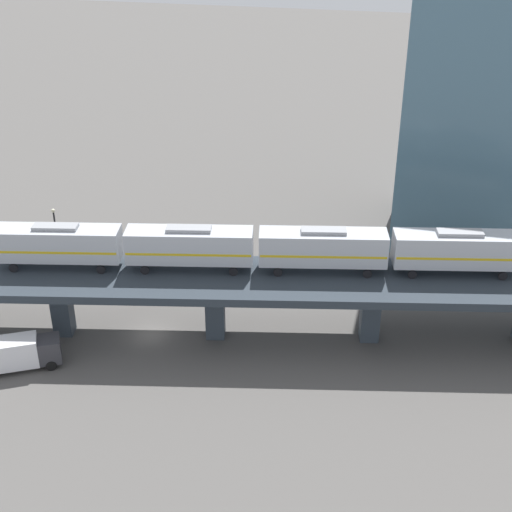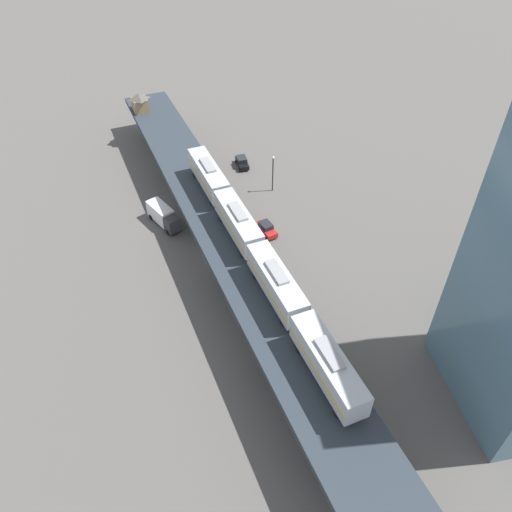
{
  "view_description": "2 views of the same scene",
  "coord_description": "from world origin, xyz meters",
  "px_view_note": "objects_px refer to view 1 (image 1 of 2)",
  "views": [
    {
      "loc": [
        54.53,
        24.13,
        39.93
      ],
      "look_at": [
        -3.51,
        9.91,
        8.19
      ],
      "focal_mm": 50.0,
      "sensor_mm": 36.0,
      "label": 1
    },
    {
      "loc": [
        5.4,
        56.58,
        51.19
      ],
      "look_at": [
        -3.51,
        9.91,
        8.19
      ],
      "focal_mm": 35.0,
      "sensor_mm": 36.0,
      "label": 2
    }
  ],
  "objects_px": {
    "street_car_red": "(141,282)",
    "street_lamp": "(56,231)",
    "office_tower": "(476,92)",
    "delivery_truck": "(18,353)",
    "subway_train": "(256,246)"
  },
  "relations": [
    {
      "from": "street_car_red",
      "to": "office_tower",
      "type": "bearing_deg",
      "value": 124.81
    },
    {
      "from": "subway_train",
      "to": "delivery_truck",
      "type": "relative_size",
      "value": 6.67
    },
    {
      "from": "delivery_truck",
      "to": "office_tower",
      "type": "height_order",
      "value": "office_tower"
    },
    {
      "from": "subway_train",
      "to": "street_lamp",
      "type": "distance_m",
      "value": 27.23
    },
    {
      "from": "street_car_red",
      "to": "street_lamp",
      "type": "distance_m",
      "value": 12.45
    },
    {
      "from": "street_car_red",
      "to": "delivery_truck",
      "type": "bearing_deg",
      "value": -18.71
    },
    {
      "from": "street_car_red",
      "to": "street_lamp",
      "type": "height_order",
      "value": "street_lamp"
    },
    {
      "from": "street_lamp",
      "to": "delivery_truck",
      "type": "bearing_deg",
      "value": 17.44
    },
    {
      "from": "street_car_red",
      "to": "delivery_truck",
      "type": "xyz_separation_m",
      "value": [
        15.95,
        -5.4,
        0.82
      ]
    },
    {
      "from": "delivery_truck",
      "to": "street_lamp",
      "type": "height_order",
      "value": "street_lamp"
    },
    {
      "from": "subway_train",
      "to": "office_tower",
      "type": "xyz_separation_m",
      "value": [
        -27.71,
        19.56,
        8.77
      ]
    },
    {
      "from": "subway_train",
      "to": "street_lamp",
      "type": "height_order",
      "value": "subway_train"
    },
    {
      "from": "subway_train",
      "to": "street_car_red",
      "type": "height_order",
      "value": "subway_train"
    },
    {
      "from": "office_tower",
      "to": "delivery_truck",
      "type": "bearing_deg",
      "value": -44.78
    },
    {
      "from": "subway_train",
      "to": "street_car_red",
      "type": "xyz_separation_m",
      "value": [
        -4.35,
        -14.05,
        -8.3
      ]
    }
  ]
}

